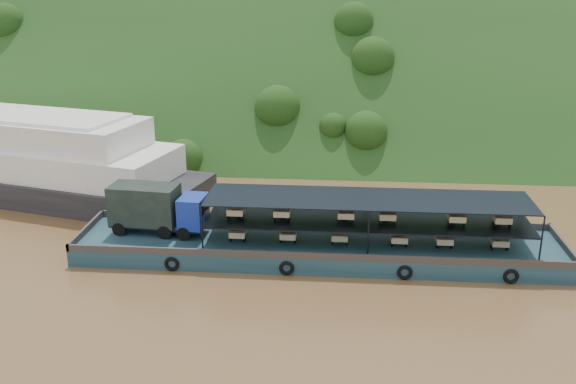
{
  "coord_description": "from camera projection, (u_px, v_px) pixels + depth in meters",
  "views": [
    {
      "loc": [
        1.99,
        -44.89,
        19.73
      ],
      "look_at": [
        -2.0,
        3.0,
        3.2
      ],
      "focal_mm": 40.0,
      "sensor_mm": 36.0,
      "label": 1
    }
  ],
  "objects": [
    {
      "name": "ground",
      "position": [
        311.0,
        245.0,
        48.88
      ],
      "size": [
        160.0,
        160.0,
        0.0
      ],
      "primitive_type": "plane",
      "color": "brown",
      "rests_on": "ground"
    },
    {
      "name": "passenger_ferry",
      "position": [
        13.0,
        157.0,
        60.11
      ],
      "size": [
        38.66,
        18.52,
        7.59
      ],
      "rotation": [
        0.0,
        0.0,
        -0.25
      ],
      "color": "black",
      "rests_on": "ground"
    },
    {
      "name": "cargo_barge",
      "position": [
        301.0,
        239.0,
        46.92
      ],
      "size": [
        35.0,
        7.18,
        4.83
      ],
      "color": "#123240",
      "rests_on": "ground"
    },
    {
      "name": "hillside",
      "position": [
        325.0,
        133.0,
        82.8
      ],
      "size": [
        140.0,
        39.6,
        39.6
      ],
      "primitive_type": "cube",
      "rotation": [
        0.79,
        0.0,
        0.0
      ],
      "color": "#173513",
      "rests_on": "ground"
    }
  ]
}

